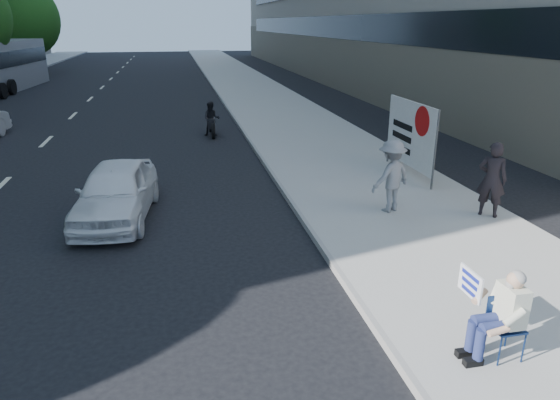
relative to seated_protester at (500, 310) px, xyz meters
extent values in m
plane|color=black|center=(-2.74, 2.05, -0.87)|extent=(160.00, 160.00, 0.00)
cube|color=#ACA9A1|center=(1.26, 22.05, -0.80)|extent=(5.00, 120.00, 0.15)
cylinder|color=#382616|center=(-16.44, 46.05, 0.44)|extent=(0.30, 0.30, 2.62)
ellipsoid|color=#1A4B14|center=(-16.44, 46.05, 3.91)|extent=(5.40, 5.40, 6.21)
cylinder|color=#11254E|center=(-0.07, -0.21, -0.50)|extent=(0.02, 0.02, 0.45)
cylinder|color=#11254E|center=(0.29, -0.21, -0.50)|extent=(0.02, 0.02, 0.45)
cylinder|color=#11254E|center=(-0.07, 0.15, -0.50)|extent=(0.02, 0.02, 0.45)
cylinder|color=#11254E|center=(0.29, 0.15, -0.50)|extent=(0.02, 0.02, 0.45)
cube|color=#11254E|center=(0.11, -0.03, -0.26)|extent=(0.40, 0.40, 0.03)
cube|color=#11254E|center=(0.11, 0.16, -0.07)|extent=(0.40, 0.02, 0.40)
cylinder|color=navy|center=(-0.11, -0.13, -0.17)|extent=(0.44, 0.17, 0.17)
cylinder|color=navy|center=(-0.33, -0.13, -0.40)|extent=(0.14, 0.14, 0.46)
cube|color=black|center=(-0.39, -0.13, -0.67)|extent=(0.26, 0.11, 0.10)
cylinder|color=navy|center=(-0.11, 0.07, -0.17)|extent=(0.44, 0.17, 0.17)
cylinder|color=navy|center=(-0.33, 0.07, -0.40)|extent=(0.14, 0.14, 0.46)
cube|color=black|center=(-0.39, 0.07, -0.67)|extent=(0.26, 0.11, 0.10)
cube|color=beige|center=(0.13, -0.03, 0.09)|extent=(0.26, 0.42, 0.56)
sphere|color=tan|center=(0.13, -0.03, 0.46)|extent=(0.23, 0.23, 0.23)
ellipsoid|color=gray|center=(0.15, -0.03, 0.49)|extent=(0.22, 0.24, 0.19)
ellipsoid|color=gray|center=(0.05, -0.03, 0.39)|extent=(0.10, 0.14, 0.13)
cylinder|color=beige|center=(0.01, -0.27, 0.06)|extent=(0.30, 0.10, 0.25)
cylinder|color=tan|center=(-0.19, -0.27, -0.12)|extent=(0.29, 0.09, 0.14)
cylinder|color=beige|center=(0.06, 0.23, 0.11)|extent=(0.26, 0.20, 0.32)
cylinder|color=tan|center=(-0.07, 0.37, 0.01)|extent=(0.30, 0.21, 0.18)
cube|color=white|center=(-0.14, 0.52, 0.14)|extent=(0.03, 0.55, 0.40)
imported|color=gray|center=(0.89, 5.61, 0.16)|extent=(1.30, 1.05, 1.76)
imported|color=black|center=(3.06, 4.82, 0.17)|extent=(0.78, 0.75, 1.79)
cylinder|color=#4C4C4C|center=(2.70, 6.90, 0.38)|extent=(0.06, 0.06, 2.20)
cylinder|color=#4C4C4C|center=(2.70, 9.90, 0.38)|extent=(0.06, 0.06, 2.20)
cube|color=silver|center=(2.68, 8.40, 0.53)|extent=(0.04, 3.00, 1.90)
cylinder|color=#A50C0C|center=(2.66, 7.70, 1.03)|extent=(0.01, 0.84, 0.84)
cube|color=black|center=(2.66, 8.90, 0.68)|extent=(0.01, 1.30, 0.18)
cube|color=black|center=(2.66, 8.90, 0.33)|extent=(0.01, 1.30, 0.18)
cube|color=black|center=(2.66, 8.90, -0.02)|extent=(0.01, 1.30, 0.18)
imported|color=white|center=(-5.61, 6.85, -0.19)|extent=(2.04, 4.14, 1.36)
cylinder|color=black|center=(-2.62, 15.18, -0.55)|extent=(0.20, 0.65, 0.64)
cylinder|color=black|center=(-2.62, 16.58, -0.55)|extent=(0.20, 0.65, 0.64)
cube|color=black|center=(-2.62, 15.88, -0.32)|extent=(0.40, 1.22, 0.35)
imported|color=black|center=(-2.62, 15.78, -0.16)|extent=(0.76, 0.62, 1.42)
cube|color=slate|center=(-15.74, 33.67, 0.78)|extent=(3.50, 12.17, 3.30)
cube|color=black|center=(-14.47, 33.67, 1.33)|extent=(1.03, 11.46, 1.00)
cylinder|color=black|center=(-14.49, 29.17, -0.37)|extent=(0.33, 1.02, 1.00)
cylinder|color=black|center=(-14.49, 31.17, -0.37)|extent=(0.33, 1.02, 1.00)
cylinder|color=black|center=(-14.49, 37.17, -0.37)|extent=(0.33, 1.02, 1.00)
cylinder|color=black|center=(-16.99, 38.67, -0.37)|extent=(0.33, 1.02, 1.00)
cylinder|color=black|center=(-14.49, 38.67, -0.37)|extent=(0.33, 1.02, 1.00)
camera|label=1|loc=(-4.08, -5.06, 3.64)|focal=32.00mm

